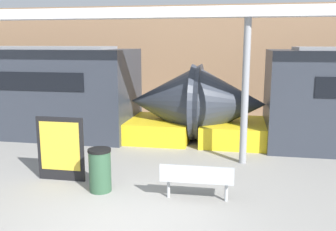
% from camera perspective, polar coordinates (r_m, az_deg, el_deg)
% --- Properties ---
extents(ground_plane, '(60.00, 60.00, 0.00)m').
position_cam_1_polar(ground_plane, '(7.39, -7.62, -15.87)').
color(ground_plane, gray).
extents(station_wall, '(56.00, 0.20, 5.00)m').
position_cam_1_polar(station_wall, '(17.50, 3.70, 8.32)').
color(station_wall, '#937051').
rests_on(station_wall, ground_plane).
extents(bench_near, '(1.57, 0.47, 0.81)m').
position_cam_1_polar(bench_near, '(8.08, 4.42, -9.46)').
color(bench_near, '#ADB2B7').
rests_on(bench_near, ground_plane).
extents(trash_bin, '(0.52, 0.52, 0.99)m').
position_cam_1_polar(trash_bin, '(8.69, -10.32, -8.17)').
color(trash_bin, '#2D5138').
rests_on(trash_bin, ground_plane).
extents(poster_board, '(1.19, 0.07, 1.58)m').
position_cam_1_polar(poster_board, '(9.49, -16.06, -4.88)').
color(poster_board, black).
rests_on(poster_board, ground_plane).
extents(support_column_near, '(0.19, 0.19, 3.99)m').
position_cam_1_polar(support_column_near, '(10.40, 11.68, 3.43)').
color(support_column_near, gray).
rests_on(support_column_near, ground_plane).
extents(canopy_beam, '(28.00, 0.60, 0.28)m').
position_cam_1_polar(canopy_beam, '(10.35, 12.15, 15.22)').
color(canopy_beam, silver).
rests_on(canopy_beam, support_column_near).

